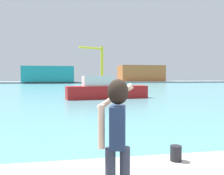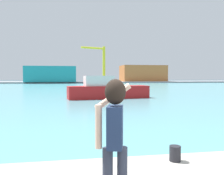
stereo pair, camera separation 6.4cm
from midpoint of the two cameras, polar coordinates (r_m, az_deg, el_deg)
name	(u,v)px [view 1 (the left image)]	position (r m, az deg, el deg)	size (l,w,h in m)	color
ground_plane	(77,88)	(53.12, -8.41, -0.01)	(220.00, 220.00, 0.00)	#334751
harbor_water	(77,87)	(55.12, -8.47, 0.09)	(140.00, 100.00, 0.02)	#599EA8
far_shore_dock	(74,82)	(95.08, -9.17, 1.30)	(140.00, 20.00, 0.53)	gray
person_photographer	(117,129)	(3.22, 0.63, -10.01)	(0.54, 0.57, 1.74)	#2D3342
harbor_bollard	(176,153)	(5.33, 14.72, -15.02)	(0.24, 0.24, 0.32)	black
boat_moored	(105,90)	(26.18, -1.66, -0.66)	(9.16, 3.25, 2.50)	#B21919
warehouse_left	(49,74)	(89.40, -14.88, 3.12)	(17.75, 10.10, 5.58)	teal
warehouse_right	(141,73)	(97.92, 6.87, 3.38)	(17.49, 10.48, 6.38)	#B26633
port_crane	(99,60)	(88.22, -3.11, 6.57)	(9.09, 3.89, 13.02)	yellow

